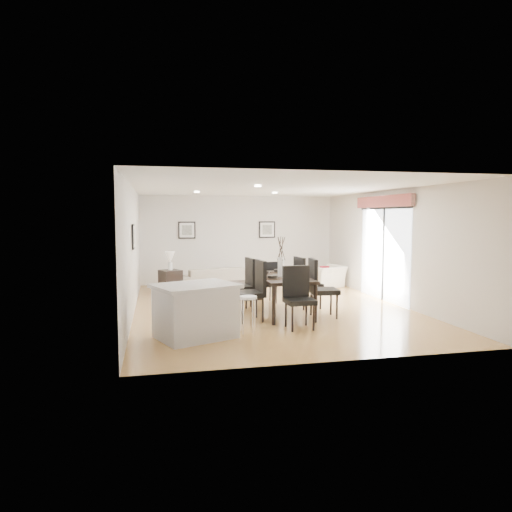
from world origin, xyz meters
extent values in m
plane|color=tan|center=(0.00, 0.00, 0.00)|extent=(8.00, 8.00, 0.00)
cube|color=silver|center=(0.00, 4.00, 1.35)|extent=(6.00, 0.04, 2.70)
cube|color=silver|center=(0.00, -4.00, 1.35)|extent=(6.00, 0.04, 2.70)
cube|color=silver|center=(-3.00, 0.00, 1.35)|extent=(0.04, 8.00, 2.70)
cube|color=silver|center=(3.00, 0.00, 1.35)|extent=(0.04, 8.00, 2.70)
cube|color=white|center=(0.00, 0.00, 2.70)|extent=(6.00, 8.00, 0.02)
imported|color=gray|center=(-0.93, 2.82, 0.32)|extent=(2.30, 1.35, 0.63)
imported|color=beige|center=(2.34, 2.54, 0.31)|extent=(1.17, 1.10, 0.62)
imported|color=#325625|center=(5.56, 0.04, 0.36)|extent=(0.66, 0.58, 0.72)
imported|color=#325625|center=(5.87, 1.26, 0.34)|extent=(0.50, 0.50, 0.68)
cube|color=black|center=(0.05, -0.76, 0.78)|extent=(1.03, 1.98, 0.07)
cylinder|color=black|center=(-0.34, -1.68, 0.37)|extent=(0.08, 0.08, 0.75)
cylinder|color=black|center=(-0.40, 0.14, 0.37)|extent=(0.08, 0.08, 0.75)
cylinder|color=black|center=(0.50, -1.66, 0.37)|extent=(0.08, 0.08, 0.75)
cylinder|color=black|center=(0.45, 0.16, 0.37)|extent=(0.08, 0.08, 0.75)
cube|color=black|center=(-0.73, -1.25, 0.54)|extent=(0.59, 0.59, 0.09)
cube|color=black|center=(-0.49, -1.23, 0.88)|extent=(0.12, 0.55, 0.65)
cylinder|color=black|center=(-0.96, -1.06, 0.25)|extent=(0.04, 0.04, 0.49)
cylinder|color=black|center=(-0.54, -1.02, 0.25)|extent=(0.04, 0.04, 0.49)
cylinder|color=black|center=(-0.92, -1.48, 0.25)|extent=(0.04, 0.04, 0.49)
cylinder|color=black|center=(-0.50, -1.44, 0.25)|extent=(0.04, 0.04, 0.49)
cube|color=black|center=(-0.73, -0.27, 0.52)|extent=(0.59, 0.59, 0.09)
cube|color=black|center=(-0.50, -0.24, 0.85)|extent=(0.14, 0.53, 0.62)
cylinder|color=black|center=(-0.96, -0.10, 0.24)|extent=(0.04, 0.04, 0.48)
cylinder|color=black|center=(-0.55, -0.04, 0.24)|extent=(0.04, 0.04, 0.48)
cylinder|color=black|center=(-0.90, -0.50, 0.24)|extent=(0.04, 0.04, 0.48)
cylinder|color=black|center=(-0.50, -0.45, 0.24)|extent=(0.04, 0.04, 0.48)
cube|color=black|center=(0.83, -1.25, 0.54)|extent=(0.59, 0.59, 0.09)
cube|color=black|center=(0.60, -1.23, 0.89)|extent=(0.12, 0.55, 0.65)
cylinder|color=black|center=(1.03, -1.48, 0.25)|extent=(0.04, 0.04, 0.50)
cylinder|color=black|center=(0.60, -1.44, 0.25)|extent=(0.04, 0.04, 0.50)
cylinder|color=black|center=(1.07, -1.06, 0.25)|extent=(0.04, 0.04, 0.50)
cylinder|color=black|center=(0.64, -1.02, 0.25)|extent=(0.04, 0.04, 0.50)
cube|color=black|center=(0.83, -0.27, 0.52)|extent=(0.57, 0.57, 0.09)
cube|color=black|center=(0.61, -0.30, 0.85)|extent=(0.12, 0.53, 0.62)
cylinder|color=black|center=(1.06, -0.45, 0.24)|extent=(0.04, 0.04, 0.48)
cylinder|color=black|center=(0.65, -0.50, 0.24)|extent=(0.04, 0.04, 0.48)
cylinder|color=black|center=(1.01, -0.05, 0.24)|extent=(0.04, 0.04, 0.48)
cylinder|color=black|center=(0.61, -0.09, 0.24)|extent=(0.04, 0.04, 0.48)
cube|color=black|center=(0.05, -2.06, 0.52)|extent=(0.53, 0.53, 0.09)
cube|color=black|center=(0.05, -1.84, 0.84)|extent=(0.52, 0.08, 0.62)
cylinder|color=black|center=(-0.15, -2.27, 0.24)|extent=(0.04, 0.04, 0.47)
cylinder|color=black|center=(-0.15, -1.86, 0.24)|extent=(0.04, 0.04, 0.47)
cylinder|color=black|center=(0.26, -2.26, 0.24)|extent=(0.04, 0.04, 0.47)
cylinder|color=black|center=(0.25, -1.86, 0.24)|extent=(0.04, 0.04, 0.47)
cube|color=black|center=(0.05, 0.54, 0.45)|extent=(0.52, 0.52, 0.08)
cube|color=black|center=(0.09, 0.35, 0.73)|extent=(0.45, 0.14, 0.54)
cylinder|color=black|center=(0.20, 0.74, 0.21)|extent=(0.04, 0.04, 0.41)
cylinder|color=black|center=(0.26, 0.40, 0.21)|extent=(0.04, 0.04, 0.41)
cylinder|color=black|center=(-0.15, 0.68, 0.21)|extent=(0.04, 0.04, 0.41)
cylinder|color=black|center=(-0.09, 0.34, 0.21)|extent=(0.04, 0.04, 0.41)
cylinder|color=white|center=(0.05, -0.76, 1.01)|extent=(0.14, 0.14, 0.40)
cylinder|color=black|center=(0.40, -0.76, 0.82)|extent=(0.39, 0.39, 0.01)
cylinder|color=black|center=(0.40, -0.76, 0.85)|extent=(0.21, 0.21, 0.06)
cylinder|color=black|center=(0.16, -0.16, 0.82)|extent=(0.39, 0.39, 0.01)
cylinder|color=black|center=(0.16, -0.16, 0.85)|extent=(0.21, 0.21, 0.06)
cylinder|color=black|center=(-0.23, -0.39, 0.82)|extent=(0.39, 0.39, 0.01)
cylinder|color=black|center=(-0.23, -0.39, 0.85)|extent=(0.21, 0.21, 0.06)
cylinder|color=black|center=(-0.23, -1.13, 0.82)|extent=(0.39, 0.39, 0.01)
cylinder|color=black|center=(-0.23, -1.13, 0.85)|extent=(0.21, 0.21, 0.06)
cylinder|color=black|center=(0.16, -1.36, 0.82)|extent=(0.39, 0.39, 0.01)
cylinder|color=black|center=(0.16, -1.36, 0.85)|extent=(0.21, 0.21, 0.06)
cube|color=black|center=(-0.51, 1.20, 0.21)|extent=(1.08, 0.67, 0.43)
cube|color=black|center=(-2.16, 2.19, 0.33)|extent=(0.65, 0.65, 0.65)
cylinder|color=white|center=(-2.16, 2.19, 0.76)|extent=(0.12, 0.12, 0.21)
cone|color=beige|center=(-2.16, 2.19, 1.00)|extent=(0.25, 0.25, 0.28)
cube|color=maroon|center=(2.25, 2.45, 0.49)|extent=(0.28, 0.10, 0.27)
cube|color=#BBBABD|center=(-1.87, -2.28, 0.43)|extent=(1.47, 1.30, 0.86)
cube|color=#BBBBBE|center=(-1.87, -2.28, 0.89)|extent=(1.60, 1.44, 0.06)
cylinder|color=silver|center=(-0.96, -2.28, 0.66)|extent=(0.31, 0.31, 0.05)
cylinder|color=silver|center=(-0.86, -2.17, 0.33)|extent=(0.02, 0.02, 0.66)
cylinder|color=silver|center=(-1.06, -2.17, 0.33)|extent=(0.02, 0.02, 0.66)
cylinder|color=silver|center=(-1.06, -2.38, 0.33)|extent=(0.02, 0.02, 0.66)
cylinder|color=silver|center=(-0.86, -2.38, 0.33)|extent=(0.02, 0.02, 0.66)
cube|color=black|center=(-1.60, 3.97, 1.65)|extent=(0.52, 0.03, 0.52)
cube|color=white|center=(-1.60, 3.97, 1.65)|extent=(0.44, 0.04, 0.44)
cube|color=#50504C|center=(-1.60, 3.97, 1.65)|extent=(0.30, 0.04, 0.30)
cube|color=black|center=(0.90, 3.97, 1.65)|extent=(0.52, 0.03, 0.52)
cube|color=white|center=(0.90, 3.97, 1.65)|extent=(0.44, 0.04, 0.44)
cube|color=#50504C|center=(0.90, 3.97, 1.65)|extent=(0.30, 0.04, 0.30)
cube|color=black|center=(-2.97, -0.20, 1.65)|extent=(0.03, 0.52, 0.52)
cube|color=white|center=(-2.97, -0.20, 1.65)|extent=(0.04, 0.44, 0.44)
cube|color=#50504C|center=(-2.97, -0.20, 1.65)|extent=(0.04, 0.30, 0.30)
cube|color=white|center=(2.98, 0.30, 1.12)|extent=(0.02, 2.40, 2.25)
cube|color=black|center=(2.96, 0.30, 1.12)|extent=(0.03, 0.05, 2.25)
cube|color=black|center=(2.96, 0.30, 2.27)|extent=(0.03, 2.50, 0.05)
cube|color=maroon|center=(2.92, 0.30, 2.43)|extent=(0.10, 2.70, 0.28)
plane|color=gray|center=(5.00, 0.30, 0.00)|extent=(6.00, 6.00, 0.00)
cube|color=#28292B|center=(6.20, 0.30, 0.90)|extent=(0.08, 5.50, 1.80)
cube|color=maroon|center=(6.05, 2.70, 1.00)|extent=(0.35, 0.35, 2.00)
camera|label=1|loc=(-2.49, -9.97, 2.07)|focal=32.00mm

